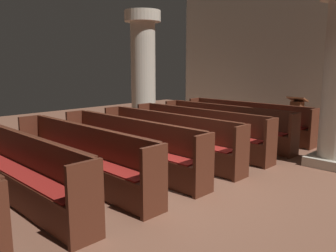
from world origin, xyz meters
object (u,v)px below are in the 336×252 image
(pew_row_3, at_px, (167,136))
(pillar_far_side, at_px, (143,70))
(pew_row_0, at_px, (247,119))
(pew_row_4, at_px, (129,144))
(pew_row_1, at_px, (225,124))
(pew_row_6, at_px, (19,167))
(pew_row_2, at_px, (198,129))
(pew_row_5, at_px, (81,154))
(lectern, at_px, (296,119))

(pew_row_3, distance_m, pillar_far_side, 3.35)
(pew_row_0, distance_m, pew_row_4, 4.05)
(pew_row_4, bearing_deg, pillar_far_side, 134.10)
(pew_row_0, distance_m, pew_row_1, 1.01)
(pew_row_6, bearing_deg, pew_row_0, 90.00)
(pew_row_2, relative_size, pew_row_5, 1.00)
(pew_row_1, xyz_separation_m, lectern, (0.84, 2.16, -0.04))
(pew_row_6, relative_size, pillar_far_side, 1.07)
(pew_row_0, bearing_deg, pew_row_4, -90.00)
(pew_row_3, relative_size, pew_row_5, 1.00)
(pew_row_3, bearing_deg, lectern, 78.64)
(lectern, bearing_deg, pew_row_1, -111.24)
(pew_row_0, bearing_deg, lectern, 53.90)
(pew_row_4, height_order, pew_row_5, same)
(pew_row_1, xyz_separation_m, pillar_far_side, (-2.60, -0.35, 1.28))
(pew_row_0, bearing_deg, pew_row_6, -90.00)
(pew_row_1, xyz_separation_m, pew_row_2, (0.00, -1.01, 0.00))
(pew_row_6, bearing_deg, pillar_far_side, 118.94)
(lectern, bearing_deg, pew_row_5, -97.71)
(pew_row_2, relative_size, pew_row_4, 1.00)
(pew_row_6, height_order, lectern, lectern)
(pew_row_3, distance_m, lectern, 4.27)
(pew_row_4, distance_m, lectern, 5.27)
(pew_row_5, bearing_deg, pew_row_4, 90.00)
(pew_row_3, xyz_separation_m, lectern, (0.84, 4.19, -0.04))
(pew_row_1, bearing_deg, pew_row_0, 90.00)
(pew_row_0, relative_size, pillar_far_side, 1.07)
(pew_row_1, relative_size, pew_row_3, 1.00)
(pew_row_2, bearing_deg, pew_row_4, -90.00)
(pew_row_2, height_order, pew_row_5, same)
(pillar_far_side, bearing_deg, lectern, 36.08)
(pew_row_2, distance_m, pew_row_6, 4.05)
(pew_row_1, bearing_deg, pew_row_3, -90.00)
(pew_row_3, height_order, pew_row_6, same)
(pew_row_4, height_order, pillar_far_side, pillar_far_side)
(pew_row_5, distance_m, pillar_far_side, 4.70)
(pew_row_2, distance_m, pew_row_4, 2.02)
(pew_row_3, distance_m, pew_row_6, 3.03)
(pew_row_3, xyz_separation_m, pew_row_5, (0.00, -2.02, 0.00))
(pew_row_1, bearing_deg, pew_row_2, -90.00)
(pew_row_3, height_order, pillar_far_side, pillar_far_side)
(pew_row_5, bearing_deg, pew_row_0, 90.00)
(pew_row_0, distance_m, pew_row_3, 3.03)
(pew_row_1, relative_size, pew_row_5, 1.00)
(pew_row_3, xyz_separation_m, pew_row_6, (0.00, -3.03, 0.00))
(pew_row_0, xyz_separation_m, pew_row_3, (0.00, -3.03, 0.00))
(pew_row_3, relative_size, pillar_far_side, 1.07)
(pew_row_6, xyz_separation_m, pillar_far_side, (-2.60, 4.71, 1.28))
(pew_row_0, relative_size, lectern, 3.36)
(pew_row_4, bearing_deg, pew_row_5, -90.00)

